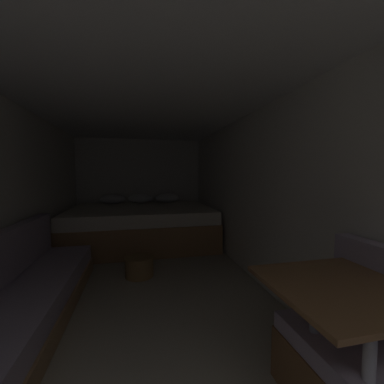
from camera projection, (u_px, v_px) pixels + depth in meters
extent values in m
plane|color=#B2A893|center=(145.00, 291.00, 2.67)|extent=(7.55, 7.55, 0.00)
cube|color=silver|center=(140.00, 186.00, 5.31)|extent=(2.69, 0.05, 2.01)
cube|color=silver|center=(2.00, 202.00, 2.30)|extent=(0.05, 5.55, 2.01)
cube|color=silver|center=(258.00, 196.00, 2.88)|extent=(0.05, 5.55, 2.01)
cube|color=white|center=(142.00, 99.00, 2.52)|extent=(2.69, 5.55, 0.05)
cube|color=#9E7247|center=(142.00, 231.00, 4.43)|extent=(2.47, 1.78, 0.47)
cube|color=beige|center=(141.00, 213.00, 4.41)|extent=(2.43, 1.74, 0.20)
ellipsoid|color=white|center=(113.00, 199.00, 4.92)|extent=(0.49, 0.35, 0.19)
ellipsoid|color=white|center=(168.00, 198.00, 5.16)|extent=(0.49, 0.35, 0.19)
ellipsoid|color=white|center=(141.00, 198.00, 5.04)|extent=(0.49, 0.35, 0.19)
cube|color=tan|center=(5.00, 348.00, 1.67)|extent=(0.61, 3.16, 0.16)
cube|color=#AD9EB2|center=(4.00, 325.00, 1.66)|extent=(0.57, 3.12, 0.17)
cube|color=#AD9EB2|center=(374.00, 365.00, 1.15)|extent=(0.51, 0.88, 0.10)
cube|color=brown|center=(341.00, 288.00, 1.14)|extent=(0.63, 0.64, 0.02)
cylinder|color=silver|center=(314.00, 342.00, 1.32)|extent=(0.05, 0.05, 0.73)
cylinder|color=olive|center=(139.00, 266.00, 3.03)|extent=(0.35, 0.35, 0.25)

